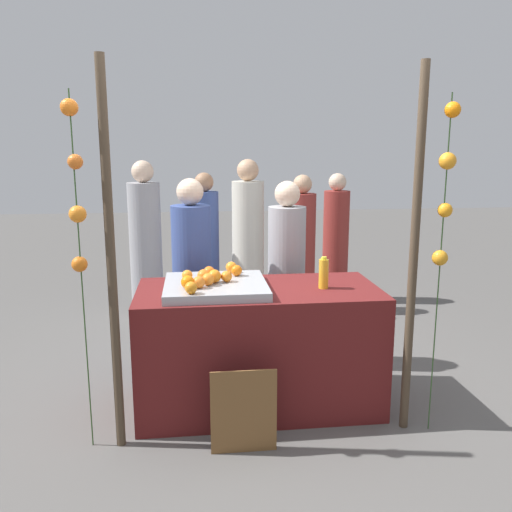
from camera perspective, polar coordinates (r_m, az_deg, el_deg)
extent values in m
plane|color=#565451|center=(3.98, 0.27, -15.67)|extent=(24.00, 24.00, 0.00)
cube|color=#5B1919|center=(3.80, 0.27, -9.85)|extent=(1.69, 0.80, 0.87)
cube|color=#9EA0A5|center=(3.61, -4.42, -3.32)|extent=(0.69, 0.67, 0.06)
sphere|color=orange|center=(3.86, -2.70, -1.22)|extent=(0.08, 0.08, 0.08)
sphere|color=orange|center=(3.66, -7.49, -2.09)|extent=(0.07, 0.07, 0.07)
sphere|color=orange|center=(3.61, -5.71, -2.14)|extent=(0.09, 0.09, 0.09)
sphere|color=orange|center=(3.51, -5.24, -2.54)|extent=(0.08, 0.08, 0.08)
sphere|color=orange|center=(3.58, -4.54, -2.20)|extent=(0.09, 0.09, 0.09)
sphere|color=orange|center=(3.60, -3.23, -2.23)|extent=(0.08, 0.08, 0.08)
sphere|color=orange|center=(3.76, -2.13, -1.58)|extent=(0.08, 0.08, 0.08)
sphere|color=orange|center=(3.72, -5.12, -1.75)|extent=(0.08, 0.08, 0.08)
sphere|color=orange|center=(3.45, -6.23, -2.85)|extent=(0.08, 0.08, 0.08)
sphere|color=orange|center=(3.32, -7.09, -3.45)|extent=(0.08, 0.08, 0.08)
sphere|color=orange|center=(3.45, -7.45, -2.83)|extent=(0.09, 0.09, 0.09)
cylinder|color=gold|center=(3.68, 7.37, -1.94)|extent=(0.07, 0.07, 0.21)
cylinder|color=yellow|center=(3.65, 7.41, -0.23)|extent=(0.04, 0.04, 0.02)
cube|color=brown|center=(3.30, -1.34, -16.68)|extent=(0.40, 0.01, 0.54)
cube|color=black|center=(3.32, -1.36, -16.56)|extent=(0.38, 0.02, 0.52)
cylinder|color=#384C8C|center=(4.36, -6.93, -3.56)|extent=(0.32, 0.32, 1.38)
sphere|color=beige|center=(4.23, -7.20, 6.94)|extent=(0.22, 0.22, 0.22)
cylinder|color=#99999E|center=(4.47, 3.31, -3.31)|extent=(0.31, 0.31, 1.36)
sphere|color=beige|center=(4.33, 3.43, 6.76)|extent=(0.21, 0.21, 0.21)
cylinder|color=beige|center=(5.69, -0.87, 0.65)|extent=(0.34, 0.34, 1.49)
sphere|color=tan|center=(5.59, -0.90, 9.32)|extent=(0.23, 0.23, 0.23)
cylinder|color=#384C8C|center=(5.97, -5.53, 0.46)|extent=(0.31, 0.31, 1.36)
sphere|color=#A87A59|center=(5.87, -5.68, 8.00)|extent=(0.21, 0.21, 0.21)
cylinder|color=maroon|center=(6.41, 8.65, 1.05)|extent=(0.31, 0.31, 1.33)
sphere|color=beige|center=(6.31, 8.86, 7.95)|extent=(0.21, 0.21, 0.21)
cylinder|color=#99999E|center=(5.75, -11.88, 0.45)|extent=(0.34, 0.34, 1.48)
sphere|color=beige|center=(5.65, -12.24, 8.97)|extent=(0.23, 0.23, 0.23)
cylinder|color=maroon|center=(5.95, 4.96, 0.35)|extent=(0.31, 0.31, 1.34)
sphere|color=tan|center=(5.85, 5.09, 7.80)|extent=(0.21, 0.21, 0.21)
cylinder|color=#473828|center=(3.18, -15.48, -0.75)|extent=(0.06, 0.06, 2.34)
cylinder|color=#473828|center=(3.43, 16.78, 0.05)|extent=(0.06, 0.06, 2.34)
cylinder|color=#2D4C23|center=(3.24, -18.43, -2.39)|extent=(0.01, 0.01, 2.15)
sphere|color=orange|center=(3.17, -19.66, 14.99)|extent=(0.10, 0.10, 0.10)
sphere|color=orange|center=(3.15, -19.06, 9.67)|extent=(0.09, 0.09, 0.09)
sphere|color=orange|center=(3.18, -18.83, 4.34)|extent=(0.10, 0.10, 0.10)
sphere|color=orange|center=(3.23, -18.65, -0.85)|extent=(0.09, 0.09, 0.09)
cylinder|color=#2D4C23|center=(3.46, 19.33, -1.59)|extent=(0.01, 0.01, 2.15)
sphere|color=orange|center=(3.39, 20.61, 14.67)|extent=(0.09, 0.09, 0.09)
sphere|color=orange|center=(3.38, 20.11, 9.68)|extent=(0.10, 0.10, 0.10)
sphere|color=orange|center=(3.41, 19.87, 4.72)|extent=(0.09, 0.09, 0.09)
sphere|color=orange|center=(3.44, 19.37, -0.18)|extent=(0.10, 0.10, 0.10)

